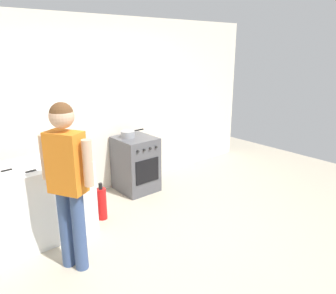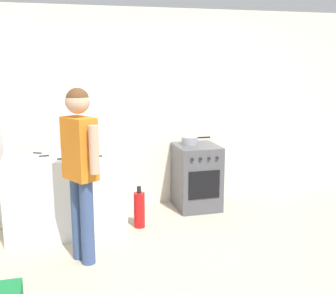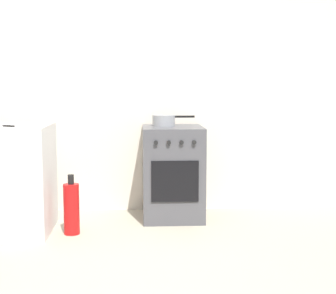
{
  "view_description": "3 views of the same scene",
  "coord_description": "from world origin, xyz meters",
  "px_view_note": "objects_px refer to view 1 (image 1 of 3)",
  "views": [
    {
      "loc": [
        -2.32,
        -2.41,
        2.15
      ],
      "look_at": [
        0.2,
        0.61,
        0.96
      ],
      "focal_mm": 35.0,
      "sensor_mm": 36.0,
      "label": 1
    },
    {
      "loc": [
        -1.41,
        -3.53,
        1.93
      ],
      "look_at": [
        -0.2,
        0.98,
        0.98
      ],
      "focal_mm": 45.0,
      "sensor_mm": 36.0,
      "label": 2
    },
    {
      "loc": [
        0.04,
        -3.09,
        1.24
      ],
      "look_at": [
        0.26,
        0.84,
        0.75
      ],
      "focal_mm": 55.0,
      "sensor_mm": 36.0,
      "label": 3
    }
  ],
  "objects_px": {
    "oven_left": "(136,164)",
    "knife_bread": "(54,163)",
    "knife_utility": "(12,169)",
    "person": "(67,173)",
    "knife_chef": "(39,169)",
    "pot": "(128,134)",
    "fire_extinguisher": "(102,203)"
  },
  "relations": [
    {
      "from": "knife_utility",
      "to": "person",
      "type": "relative_size",
      "value": 0.15
    },
    {
      "from": "oven_left",
      "to": "knife_bread",
      "type": "height_order",
      "value": "knife_bread"
    },
    {
      "from": "knife_utility",
      "to": "fire_extinguisher",
      "type": "height_order",
      "value": "knife_utility"
    },
    {
      "from": "pot",
      "to": "fire_extinguisher",
      "type": "bearing_deg",
      "value": -145.43
    },
    {
      "from": "knife_utility",
      "to": "person",
      "type": "height_order",
      "value": "person"
    },
    {
      "from": "pot",
      "to": "knife_utility",
      "type": "distance_m",
      "value": 1.83
    },
    {
      "from": "knife_chef",
      "to": "knife_bread",
      "type": "bearing_deg",
      "value": 25.03
    },
    {
      "from": "pot",
      "to": "knife_chef",
      "type": "xyz_separation_m",
      "value": [
        -1.56,
        -0.64,
        0.0
      ]
    },
    {
      "from": "knife_bread",
      "to": "fire_extinguisher",
      "type": "relative_size",
      "value": 0.62
    },
    {
      "from": "knife_utility",
      "to": "person",
      "type": "bearing_deg",
      "value": -69.98
    },
    {
      "from": "pot",
      "to": "knife_bread",
      "type": "bearing_deg",
      "value": -157.98
    },
    {
      "from": "knife_chef",
      "to": "oven_left",
      "type": "bearing_deg",
      "value": 19.34
    },
    {
      "from": "knife_utility",
      "to": "knife_chef",
      "type": "xyz_separation_m",
      "value": [
        0.22,
        -0.19,
        -0.0
      ]
    },
    {
      "from": "knife_bread",
      "to": "fire_extinguisher",
      "type": "height_order",
      "value": "knife_bread"
    },
    {
      "from": "oven_left",
      "to": "knife_utility",
      "type": "relative_size",
      "value": 3.38
    },
    {
      "from": "oven_left",
      "to": "knife_bread",
      "type": "bearing_deg",
      "value": -161.51
    },
    {
      "from": "oven_left",
      "to": "knife_utility",
      "type": "height_order",
      "value": "knife_utility"
    },
    {
      "from": "person",
      "to": "knife_bread",
      "type": "bearing_deg",
      "value": 79.0
    },
    {
      "from": "oven_left",
      "to": "pot",
      "type": "xyz_separation_m",
      "value": [
        -0.08,
        0.07,
        0.48
      ]
    },
    {
      "from": "knife_utility",
      "to": "fire_extinguisher",
      "type": "relative_size",
      "value": 0.5
    },
    {
      "from": "oven_left",
      "to": "knife_chef",
      "type": "relative_size",
      "value": 2.73
    },
    {
      "from": "knife_utility",
      "to": "fire_extinguisher",
      "type": "bearing_deg",
      "value": -5.4
    },
    {
      "from": "knife_utility",
      "to": "knife_bread",
      "type": "bearing_deg",
      "value": -12.34
    },
    {
      "from": "knife_chef",
      "to": "pot",
      "type": "bearing_deg",
      "value": 22.42
    },
    {
      "from": "oven_left",
      "to": "person",
      "type": "relative_size",
      "value": 0.5
    },
    {
      "from": "knife_bread",
      "to": "knife_chef",
      "type": "bearing_deg",
      "value": -154.97
    },
    {
      "from": "pot",
      "to": "fire_extinguisher",
      "type": "distance_m",
      "value": 1.18
    },
    {
      "from": "person",
      "to": "pot",
      "type": "bearing_deg",
      "value": 39.87
    },
    {
      "from": "knife_bread",
      "to": "knife_chef",
      "type": "distance_m",
      "value": 0.22
    },
    {
      "from": "person",
      "to": "fire_extinguisher",
      "type": "xyz_separation_m",
      "value": [
        0.69,
        0.7,
        -0.81
      ]
    },
    {
      "from": "pot",
      "to": "knife_bread",
      "type": "height_order",
      "value": "pot"
    },
    {
      "from": "pot",
      "to": "knife_utility",
      "type": "bearing_deg",
      "value": -165.64
    }
  ]
}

